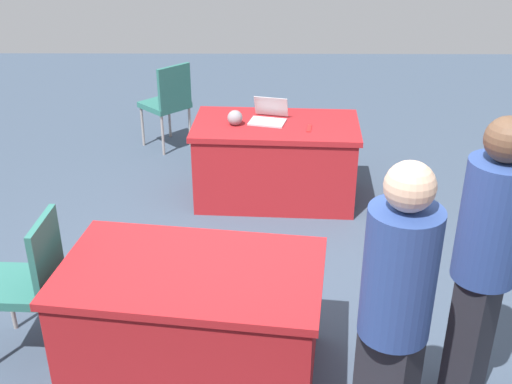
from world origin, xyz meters
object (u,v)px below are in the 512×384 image
object	(u,v)px
chair_near_front	(168,100)
chair_aisle	(30,277)
table_mid_left	(193,320)
yarn_ball	(235,118)
person_attendee_standing	(486,255)
laptop_silver	(268,117)
table_foreground	(275,161)
scissors_red	(309,128)
person_presenter	(395,310)

from	to	relation	value
chair_near_front	chair_aisle	size ratio (longest dim) A/B	1.00
table_mid_left	yarn_ball	world-z (taller)	yarn_ball
chair_aisle	person_attendee_standing	world-z (taller)	person_attendee_standing
chair_near_front	laptop_silver	world-z (taller)	chair_near_front
table_foreground	laptop_silver	size ratio (longest dim) A/B	4.12
chair_aisle	scissors_red	bearing A→B (deg)	-39.60
person_attendee_standing	table_foreground	bearing A→B (deg)	63.38
chair_near_front	scissors_red	size ratio (longest dim) A/B	5.39
person_presenter	person_attendee_standing	world-z (taller)	person_attendee_standing
person_attendee_standing	yarn_ball	bearing A→B (deg)	70.51
table_foreground	person_attendee_standing	bearing A→B (deg)	112.16
table_mid_left	chair_near_front	size ratio (longest dim) A/B	1.70
table_foreground	laptop_silver	world-z (taller)	laptop_silver
person_attendee_standing	chair_aisle	bearing A→B (deg)	122.35
table_foreground	scissors_red	xyz separation A→B (m)	(-0.29, 0.14, 0.38)
chair_aisle	yarn_ball	xyz separation A→B (m)	(-1.20, -2.14, 0.27)
table_foreground	table_mid_left	size ratio (longest dim) A/B	0.95
table_foreground	scissors_red	distance (m)	0.50
chair_aisle	person_presenter	size ratio (longest dim) A/B	0.56
yarn_ball	scissors_red	xyz separation A→B (m)	(-0.67, 0.09, -0.06)
table_foreground	yarn_ball	bearing A→B (deg)	7.36
person_presenter	scissors_red	distance (m)	2.91
table_foreground	chair_near_front	world-z (taller)	chair_near_front
laptop_silver	chair_aisle	bearing A→B (deg)	70.35
table_foreground	chair_near_front	size ratio (longest dim) A/B	1.61
person_presenter	laptop_silver	xyz separation A→B (m)	(0.56, -3.09, -0.17)
table_foreground	person_attendee_standing	xyz separation A→B (m)	(-1.06, 2.60, 0.61)
person_presenter	yarn_ball	xyz separation A→B (m)	(0.87, -2.99, -0.14)
yarn_ball	scissors_red	bearing A→B (deg)	172.27
yarn_ball	chair_near_front	bearing A→B (deg)	-58.57
chair_near_front	yarn_ball	xyz separation A→B (m)	(-0.79, 1.29, 0.27)
table_mid_left	person_attendee_standing	xyz separation A→B (m)	(-1.60, 0.22, 0.61)
table_mid_left	chair_near_front	world-z (taller)	chair_near_front
table_foreground	chair_aisle	distance (m)	2.70
yarn_ball	chair_aisle	bearing A→B (deg)	60.68
chair_aisle	table_mid_left	bearing A→B (deg)	-97.91
chair_aisle	laptop_silver	xyz separation A→B (m)	(-1.50, -2.24, 0.24)
person_attendee_standing	yarn_ball	world-z (taller)	person_attendee_standing
chair_aisle	person_attendee_standing	size ratio (longest dim) A/B	0.55
table_foreground	chair_aisle	world-z (taller)	chair_aisle
table_mid_left	yarn_ball	size ratio (longest dim) A/B	12.03
table_mid_left	scissors_red	distance (m)	2.42
laptop_silver	scissors_red	world-z (taller)	laptop_silver
person_presenter	yarn_ball	bearing A→B (deg)	149.90
chair_aisle	yarn_ball	world-z (taller)	chair_aisle
person_attendee_standing	laptop_silver	world-z (taller)	person_attendee_standing
table_mid_left	chair_aisle	xyz separation A→B (m)	(1.03, -0.19, 0.18)
person_presenter	table_foreground	bearing A→B (deg)	142.98
table_foreground	person_presenter	world-z (taller)	person_presenter
person_attendee_standing	scissors_red	world-z (taller)	person_attendee_standing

